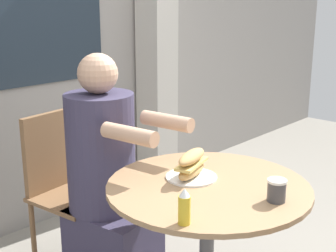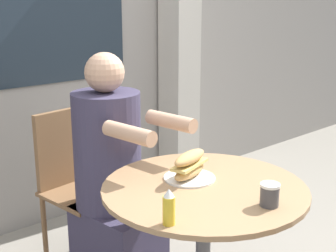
{
  "view_description": "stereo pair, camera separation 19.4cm",
  "coord_description": "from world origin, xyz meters",
  "px_view_note": "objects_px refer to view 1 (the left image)",
  "views": [
    {
      "loc": [
        -1.38,
        -1.05,
        1.45
      ],
      "look_at": [
        0.0,
        0.22,
        0.93
      ],
      "focal_mm": 50.0,
      "sensor_mm": 36.0,
      "label": 1
    },
    {
      "loc": [
        -1.24,
        -1.19,
        1.45
      ],
      "look_at": [
        0.0,
        0.22,
        0.93
      ],
      "focal_mm": 50.0,
      "sensor_mm": 36.0,
      "label": 2
    }
  ],
  "objects_px": {
    "seated_diner": "(107,194)",
    "diner_chair": "(63,178)",
    "sandwich_on_plate": "(192,166)",
    "condiment_bottle": "(184,207)",
    "drink_cup": "(277,190)",
    "cafe_table": "(207,228)"
  },
  "relations": [
    {
      "from": "diner_chair",
      "to": "condiment_bottle",
      "type": "bearing_deg",
      "value": 69.11
    },
    {
      "from": "sandwich_on_plate",
      "to": "drink_cup",
      "type": "xyz_separation_m",
      "value": [
        0.03,
        -0.37,
        -0.01
      ]
    },
    {
      "from": "cafe_table",
      "to": "sandwich_on_plate",
      "type": "bearing_deg",
      "value": 84.87
    },
    {
      "from": "sandwich_on_plate",
      "to": "drink_cup",
      "type": "distance_m",
      "value": 0.37
    },
    {
      "from": "cafe_table",
      "to": "seated_diner",
      "type": "xyz_separation_m",
      "value": [
        -0.03,
        0.59,
        -0.02
      ]
    },
    {
      "from": "seated_diner",
      "to": "diner_chair",
      "type": "bearing_deg",
      "value": -94.32
    },
    {
      "from": "seated_diner",
      "to": "condiment_bottle",
      "type": "distance_m",
      "value": 0.83
    },
    {
      "from": "cafe_table",
      "to": "condiment_bottle",
      "type": "distance_m",
      "value": 0.43
    },
    {
      "from": "diner_chair",
      "to": "drink_cup",
      "type": "height_order",
      "value": "diner_chair"
    },
    {
      "from": "cafe_table",
      "to": "condiment_bottle",
      "type": "xyz_separation_m",
      "value": [
        -0.32,
        -0.15,
        0.25
      ]
    },
    {
      "from": "sandwich_on_plate",
      "to": "seated_diner",
      "type": "bearing_deg",
      "value": 94.75
    },
    {
      "from": "cafe_table",
      "to": "drink_cup",
      "type": "distance_m",
      "value": 0.36
    },
    {
      "from": "drink_cup",
      "to": "condiment_bottle",
      "type": "xyz_separation_m",
      "value": [
        -0.36,
        0.13,
        0.02
      ]
    },
    {
      "from": "condiment_bottle",
      "to": "drink_cup",
      "type": "bearing_deg",
      "value": -19.83
    },
    {
      "from": "seated_diner",
      "to": "sandwich_on_plate",
      "type": "height_order",
      "value": "seated_diner"
    },
    {
      "from": "sandwich_on_plate",
      "to": "condiment_bottle",
      "type": "relative_size",
      "value": 1.76
    },
    {
      "from": "sandwich_on_plate",
      "to": "condiment_bottle",
      "type": "distance_m",
      "value": 0.41
    },
    {
      "from": "cafe_table",
      "to": "drink_cup",
      "type": "bearing_deg",
      "value": -81.29
    },
    {
      "from": "seated_diner",
      "to": "condiment_bottle",
      "type": "xyz_separation_m",
      "value": [
        -0.29,
        -0.73,
        0.27
      ]
    },
    {
      "from": "diner_chair",
      "to": "drink_cup",
      "type": "relative_size",
      "value": 10.41
    },
    {
      "from": "cafe_table",
      "to": "diner_chair",
      "type": "xyz_separation_m",
      "value": [
        -0.05,
        0.93,
        -0.02
      ]
    },
    {
      "from": "diner_chair",
      "to": "sandwich_on_plate",
      "type": "xyz_separation_m",
      "value": [
        0.06,
        -0.84,
        0.26
      ]
    }
  ]
}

